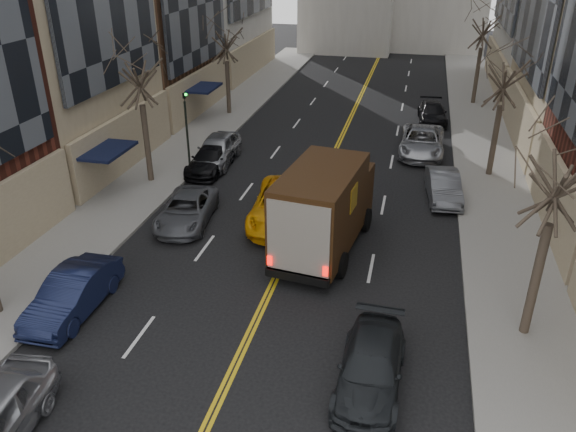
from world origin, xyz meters
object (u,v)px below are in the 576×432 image
ups_truck (325,208)px  observer_sedan (371,367)px  pedestrian (272,221)px  taxi (283,205)px

ups_truck → observer_sedan: 8.12m
ups_truck → observer_sedan: (2.71, -7.55, -1.24)m
pedestrian → taxi: bearing=-12.2°
ups_truck → pedestrian: (-2.31, 0.26, -1.01)m
taxi → pedestrian: 1.85m
observer_sedan → pedestrian: bearing=124.1°
observer_sedan → pedestrian: (-5.02, 7.81, 0.23)m
ups_truck → taxi: 3.28m
observer_sedan → taxi: bearing=118.6°
ups_truck → pedestrian: bearing=-179.3°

